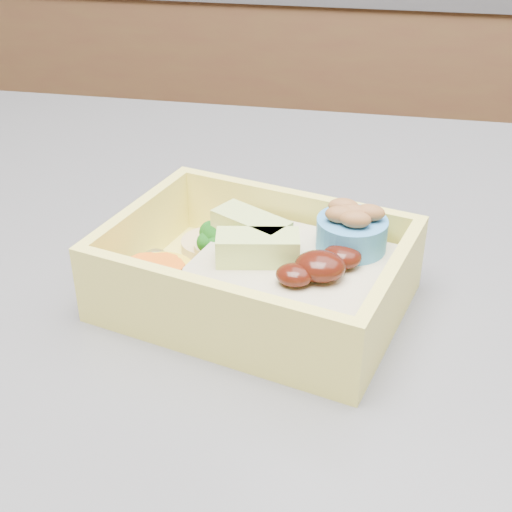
# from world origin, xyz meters

# --- Properties ---
(bento_box) EXTENTS (0.19, 0.16, 0.06)m
(bento_box) POSITION_xyz_m (0.01, -0.02, 0.94)
(bento_box) COLOR #FFEF69
(bento_box) RESTS_ON island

